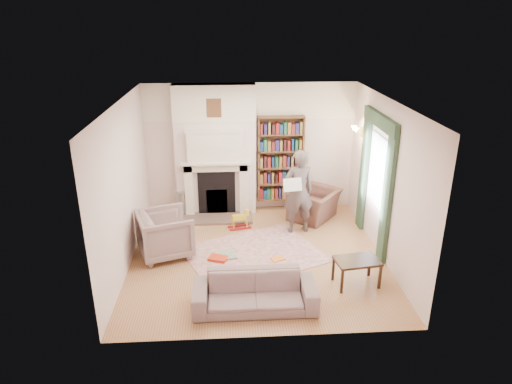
{
  "coord_description": "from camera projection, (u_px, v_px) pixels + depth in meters",
  "views": [
    {
      "loc": [
        -0.47,
        -7.32,
        4.13
      ],
      "look_at": [
        0.0,
        0.25,
        1.15
      ],
      "focal_mm": 32.0,
      "sensor_mm": 36.0,
      "label": 1
    }
  ],
  "objects": [
    {
      "name": "paraffin_heater",
      "position": [
        182.0,
        203.0,
        9.91
      ],
      "size": [
        0.32,
        0.32,
        0.55
      ],
      "primitive_type": "cylinder",
      "rotation": [
        0.0,
        0.0,
        -0.43
      ],
      "color": "#9D9EA4",
      "rests_on": "floor"
    },
    {
      "name": "rug",
      "position": [
        253.0,
        254.0,
        8.37
      ],
      "size": [
        2.83,
        2.55,
        0.01
      ],
      "primitive_type": "cube",
      "rotation": [
        0.0,
        0.0,
        0.41
      ],
      "color": "beige",
      "rests_on": "floor"
    },
    {
      "name": "curtain_right",
      "position": [
        364.0,
        172.0,
        9.05
      ],
      "size": [
        0.07,
        0.32,
        2.4
      ],
      "primitive_type": "cube",
      "color": "#2A422B",
      "rests_on": "floor"
    },
    {
      "name": "wall_right",
      "position": [
        385.0,
        181.0,
        7.96
      ],
      "size": [
        0.0,
        4.5,
        4.5
      ],
      "primitive_type": "plane",
      "rotation": [
        1.57,
        0.0,
        -1.57
      ],
      "color": "white",
      "rests_on": "floor"
    },
    {
      "name": "sofa",
      "position": [
        255.0,
        292.0,
        6.78
      ],
      "size": [
        1.84,
        0.72,
        0.54
      ],
      "primitive_type": "imported",
      "rotation": [
        0.0,
        0.0,
        0.0
      ],
      "color": "gray",
      "rests_on": "floor"
    },
    {
      "name": "comic_annuals",
      "position": [
        275.0,
        266.0,
        7.94
      ],
      "size": [
        0.49,
        0.77,
        0.02
      ],
      "color": "red",
      "rests_on": "rug"
    },
    {
      "name": "floor",
      "position": [
        257.0,
        255.0,
        8.34
      ],
      "size": [
        4.5,
        4.5,
        0.0
      ],
      "primitive_type": "plane",
      "color": "#98633C",
      "rests_on": "ground"
    },
    {
      "name": "man_reading",
      "position": [
        298.0,
        192.0,
        8.96
      ],
      "size": [
        0.69,
        0.52,
        1.71
      ],
      "primitive_type": "imported",
      "rotation": [
        0.0,
        0.0,
        3.33
      ],
      "color": "#514441",
      "rests_on": "floor"
    },
    {
      "name": "game_box_lid",
      "position": [
        218.0,
        258.0,
        8.16
      ],
      "size": [
        0.38,
        0.31,
        0.05
      ],
      "primitive_type": "cube",
      "rotation": [
        0.0,
        0.0,
        -0.36
      ],
      "color": "red",
      "rests_on": "rug"
    },
    {
      "name": "wall_left",
      "position": [
        124.0,
        187.0,
        7.69
      ],
      "size": [
        0.0,
        4.5,
        4.5
      ],
      "primitive_type": "plane",
      "rotation": [
        1.57,
        0.0,
        1.57
      ],
      "color": "white",
      "rests_on": "floor"
    },
    {
      "name": "armchair_left",
      "position": [
        165.0,
        234.0,
        8.23
      ],
      "size": [
        1.16,
        1.14,
        0.83
      ],
      "primitive_type": "imported",
      "rotation": [
        0.0,
        0.0,
        1.91
      ],
      "color": "gray",
      "rests_on": "floor"
    },
    {
      "name": "curtain_left",
      "position": [
        387.0,
        198.0,
        7.75
      ],
      "size": [
        0.07,
        0.32,
        2.4
      ],
      "primitive_type": "cube",
      "color": "#2A422B",
      "rests_on": "floor"
    },
    {
      "name": "board_game",
      "position": [
        226.0,
        255.0,
        8.3
      ],
      "size": [
        0.42,
        0.42,
        0.03
      ],
      "primitive_type": "cube",
      "rotation": [
        0.0,
        0.0,
        0.22
      ],
      "color": "#E2CD50",
      "rests_on": "rug"
    },
    {
      "name": "rocking_horse",
      "position": [
        239.0,
        219.0,
        9.31
      ],
      "size": [
        0.49,
        0.28,
        0.41
      ],
      "primitive_type": null,
      "rotation": [
        0.0,
        0.0,
        0.21
      ],
      "color": "gold",
      "rests_on": "rug"
    },
    {
      "name": "newspaper",
      "position": [
        293.0,
        185.0,
        8.68
      ],
      "size": [
        0.38,
        0.17,
        0.25
      ],
      "primitive_type": "cube",
      "rotation": [
        -0.35,
        0.0,
        0.19
      ],
      "color": "silver",
      "rests_on": "man_reading"
    },
    {
      "name": "fireplace",
      "position": [
        216.0,
        152.0,
        9.69
      ],
      "size": [
        1.7,
        0.58,
        2.8
      ],
      "color": "white",
      "rests_on": "floor"
    },
    {
      "name": "coffee_table",
      "position": [
        356.0,
        272.0,
        7.38
      ],
      "size": [
        0.76,
        0.54,
        0.45
      ],
      "primitive_type": null,
      "rotation": [
        0.0,
        0.0,
        0.14
      ],
      "color": "#372613",
      "rests_on": "floor"
    },
    {
      "name": "wall_back",
      "position": [
        250.0,
        148.0,
        9.91
      ],
      "size": [
        4.5,
        0.0,
        4.5
      ],
      "primitive_type": "plane",
      "rotation": [
        1.57,
        0.0,
        0.0
      ],
      "color": "white",
      "rests_on": "floor"
    },
    {
      "name": "armchair_reading",
      "position": [
        314.0,
        204.0,
        9.74
      ],
      "size": [
        1.29,
        1.3,
        0.64
      ],
      "primitive_type": "imported",
      "rotation": [
        0.0,
        0.0,
        4.03
      ],
      "color": "#4F2C2A",
      "rests_on": "floor"
    },
    {
      "name": "window",
      "position": [
        378.0,
        171.0,
        8.31
      ],
      "size": [
        0.02,
        0.9,
        1.3
      ],
      "primitive_type": "cube",
      "color": "silver",
      "rests_on": "wall_right"
    },
    {
      "name": "wall_front",
      "position": [
        268.0,
        246.0,
        5.73
      ],
      "size": [
        4.5,
        0.0,
        4.5
      ],
      "primitive_type": "plane",
      "rotation": [
        -1.57,
        0.0,
        0.0
      ],
      "color": "white",
      "rests_on": "floor"
    },
    {
      "name": "wall_sconce",
      "position": [
        353.0,
        132.0,
        9.15
      ],
      "size": [
        0.2,
        0.24,
        0.24
      ],
      "primitive_type": null,
      "color": "gold",
      "rests_on": "wall_right"
    },
    {
      "name": "ceiling",
      "position": [
        257.0,
        102.0,
        7.31
      ],
      "size": [
        4.5,
        4.5,
        0.0
      ],
      "primitive_type": "plane",
      "rotation": [
        3.14,
        0.0,
        0.0
      ],
      "color": "white",
      "rests_on": "wall_back"
    },
    {
      "name": "pelmet",
      "position": [
        380.0,
        121.0,
        7.97
      ],
      "size": [
        0.09,
        1.7,
        0.24
      ],
      "primitive_type": "cube",
      "color": "#2A422B",
      "rests_on": "wall_right"
    },
    {
      "name": "bookcase",
      "position": [
        280.0,
        159.0,
        9.91
      ],
      "size": [
        1.0,
        0.24,
        1.85
      ],
      "primitive_type": "cube",
      "color": "brown",
      "rests_on": "floor"
    }
  ]
}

